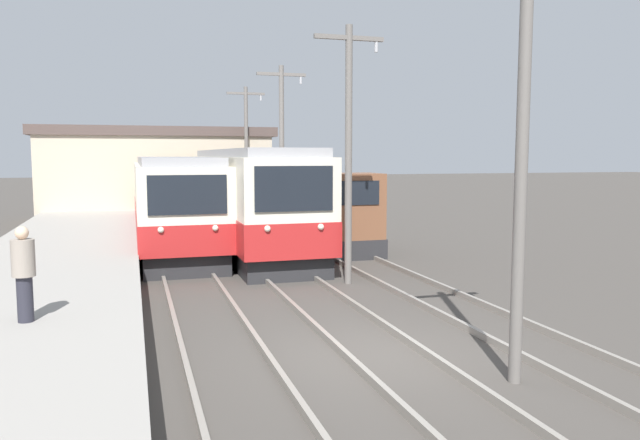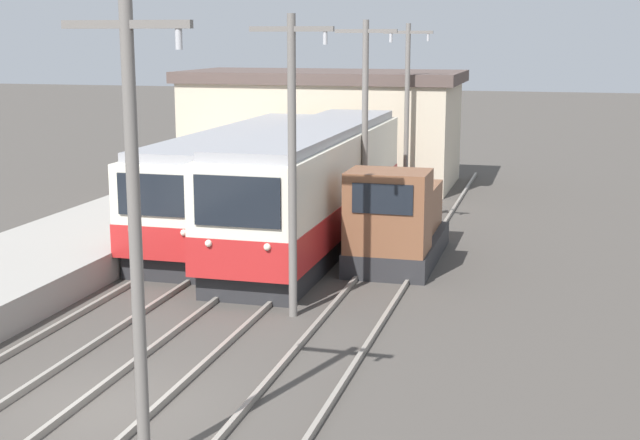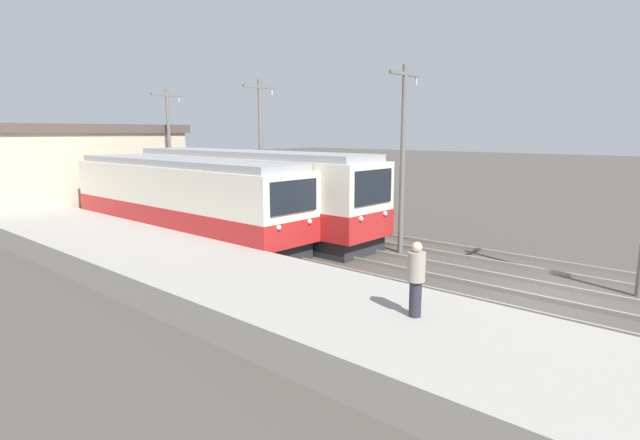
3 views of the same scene
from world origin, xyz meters
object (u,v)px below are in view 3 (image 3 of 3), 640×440
at_px(commuter_train_center, 247,196).
at_px(catenary_mast_mid, 403,153).
at_px(person_on_platform, 416,276).
at_px(catenary_mast_distant, 170,145).
at_px(commuter_train_left, 182,202).
at_px(catenary_mast_far, 261,148).
at_px(shunting_locomotive, 315,204).

relative_size(commuter_train_center, catenary_mast_mid, 2.02).
distance_m(catenary_mast_mid, person_on_platform, 9.46).
relative_size(commuter_train_center, catenary_mast_distant, 2.02).
bearing_deg(commuter_train_center, person_on_platform, -115.73).
height_order(commuter_train_left, commuter_train_center, commuter_train_center).
bearing_deg(commuter_train_center, catenary_mast_mid, -78.60).
relative_size(catenary_mast_mid, person_on_platform, 4.42).
height_order(catenary_mast_mid, catenary_mast_far, same).
bearing_deg(commuter_train_center, catenary_mast_distant, 80.20).
distance_m(commuter_train_center, shunting_locomotive, 3.45).
xyz_separation_m(commuter_train_left, shunting_locomotive, (5.80, -2.67, -0.45)).
distance_m(commuter_train_center, person_on_platform, 14.05).
distance_m(shunting_locomotive, person_on_platform, 14.33).
distance_m(commuter_train_left, catenary_mast_mid, 9.83).
height_order(commuter_train_center, catenary_mast_mid, catenary_mast_mid).
bearing_deg(catenary_mast_far, commuter_train_center, -157.41).
bearing_deg(commuter_train_left, catenary_mast_distant, 60.64).
distance_m(catenary_mast_far, catenary_mast_distant, 8.10).
bearing_deg(catenary_mast_distant, shunting_locomotive, -81.77).
bearing_deg(commuter_train_center, commuter_train_left, 159.05).
relative_size(shunting_locomotive, catenary_mast_distant, 0.76).
bearing_deg(person_on_platform, shunting_locomotive, 50.56).
bearing_deg(catenary_mast_mid, person_on_platform, -145.75).
bearing_deg(person_on_platform, catenary_mast_distant, 70.42).
xyz_separation_m(shunting_locomotive, catenary_mast_distant, (-1.49, 10.32, 2.71)).
xyz_separation_m(commuter_train_center, catenary_mast_distant, (1.51, 8.73, 2.13)).
height_order(commuter_train_left, catenary_mast_distant, catenary_mast_distant).
xyz_separation_m(catenary_mast_far, catenary_mast_distant, (0.00, 8.10, 0.00)).
xyz_separation_m(catenary_mast_distant, person_on_platform, (-7.61, -21.39, -2.20)).
relative_size(commuter_train_left, catenary_mast_mid, 1.94).
height_order(commuter_train_left, catenary_mast_mid, catenary_mast_mid).
height_order(commuter_train_center, catenary_mast_far, catenary_mast_far).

